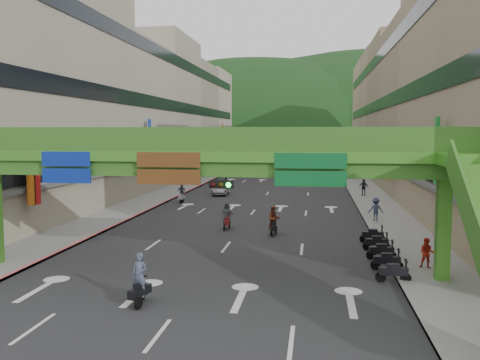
% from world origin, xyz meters
% --- Properties ---
extents(ground, '(320.00, 320.00, 0.00)m').
position_xyz_m(ground, '(0.00, 0.00, 0.00)').
color(ground, black).
rests_on(ground, ground).
extents(road_slab, '(18.00, 140.00, 0.02)m').
position_xyz_m(road_slab, '(0.00, 50.00, 0.01)').
color(road_slab, '#28282B').
rests_on(road_slab, ground).
extents(sidewalk_left, '(4.00, 140.00, 0.15)m').
position_xyz_m(sidewalk_left, '(-11.00, 50.00, 0.07)').
color(sidewalk_left, gray).
rests_on(sidewalk_left, ground).
extents(sidewalk_right, '(4.00, 140.00, 0.15)m').
position_xyz_m(sidewalk_right, '(11.00, 50.00, 0.07)').
color(sidewalk_right, gray).
rests_on(sidewalk_right, ground).
extents(curb_left, '(0.20, 140.00, 0.18)m').
position_xyz_m(curb_left, '(-9.10, 50.00, 0.09)').
color(curb_left, '#CC5959').
rests_on(curb_left, ground).
extents(curb_right, '(0.20, 140.00, 0.18)m').
position_xyz_m(curb_right, '(9.10, 50.00, 0.09)').
color(curb_right, gray).
rests_on(curb_right, ground).
extents(building_row_left, '(12.80, 95.00, 19.00)m').
position_xyz_m(building_row_left, '(-18.93, 50.00, 9.46)').
color(building_row_left, '#9E937F').
rests_on(building_row_left, ground).
extents(building_row_right, '(12.80, 95.00, 19.00)m').
position_xyz_m(building_row_right, '(18.93, 50.00, 9.46)').
color(building_row_right, gray).
rests_on(building_row_right, ground).
extents(overpass_near, '(28.00, 12.27, 7.10)m').
position_xyz_m(overpass_near, '(0.93, 5.38, 5.21)').
color(overpass_near, '#4C9E2D').
rests_on(overpass_near, ground).
extents(overpass_far, '(28.00, 2.20, 7.10)m').
position_xyz_m(overpass_far, '(0.00, 65.00, 5.40)').
color(overpass_far, '#4C9E2D').
rests_on(overpass_far, ground).
extents(hill_left, '(168.00, 140.00, 112.00)m').
position_xyz_m(hill_left, '(-15.00, 160.00, 0.00)').
color(hill_left, '#1C4419').
rests_on(hill_left, ground).
extents(hill_right, '(208.00, 176.00, 128.00)m').
position_xyz_m(hill_right, '(25.00, 180.00, 0.00)').
color(hill_right, '#1C4419').
rests_on(hill_right, ground).
extents(bunting_string, '(26.00, 0.36, 0.47)m').
position_xyz_m(bunting_string, '(0.00, 30.00, 5.96)').
color(bunting_string, black).
rests_on(bunting_string, ground).
extents(scooter_rider_near, '(0.75, 1.58, 2.11)m').
position_xyz_m(scooter_rider_near, '(-1.64, 1.00, 0.99)').
color(scooter_rider_near, black).
rests_on(scooter_rider_near, ground).
extents(scooter_rider_mid, '(0.88, 1.59, 1.95)m').
position_xyz_m(scooter_rider_mid, '(2.52, 16.17, 1.00)').
color(scooter_rider_mid, black).
rests_on(scooter_rider_mid, ground).
extents(scooter_rider_left, '(0.91, 1.60, 1.85)m').
position_xyz_m(scooter_rider_left, '(-7.50, 30.89, 0.91)').
color(scooter_rider_left, '#92939B').
rests_on(scooter_rider_left, ground).
extents(scooter_rider_far, '(0.84, 1.59, 1.91)m').
position_xyz_m(scooter_rider_far, '(-0.92, 17.81, 0.95)').
color(scooter_rider_far, maroon).
rests_on(scooter_rider_far, ground).
extents(parked_scooter_row, '(1.60, 9.35, 1.08)m').
position_xyz_m(parked_scooter_row, '(8.80, 10.00, 0.52)').
color(parked_scooter_row, black).
rests_on(parked_scooter_row, ground).
extents(car_silver, '(1.77, 4.45, 1.44)m').
position_xyz_m(car_silver, '(-4.94, 38.23, 0.72)').
color(car_silver, '#93949A').
rests_on(car_silver, ground).
extents(car_yellow, '(2.25, 4.66, 1.53)m').
position_xyz_m(car_yellow, '(3.49, 59.28, 0.77)').
color(car_yellow, yellow).
rests_on(car_yellow, ground).
extents(pedestrian_red, '(0.84, 0.71, 1.51)m').
position_xyz_m(pedestrian_red, '(10.75, 8.00, 0.76)').
color(pedestrian_red, '#B42515').
rests_on(pedestrian_red, ground).
extents(pedestrian_dark, '(1.12, 0.83, 1.77)m').
position_xyz_m(pedestrian_dark, '(10.31, 38.25, 0.89)').
color(pedestrian_dark, '#212229').
rests_on(pedestrian_dark, ground).
extents(pedestrian_blue, '(0.87, 0.60, 1.76)m').
position_xyz_m(pedestrian_blue, '(9.80, 22.05, 0.88)').
color(pedestrian_blue, '#2D3751').
rests_on(pedestrian_blue, ground).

